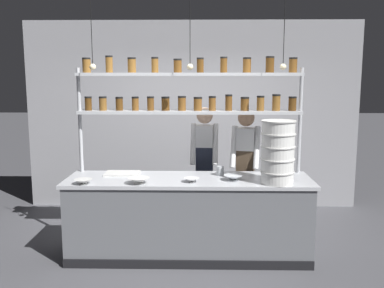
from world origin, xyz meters
The scene contains 15 objects.
ground_plane centered at (0.00, 0.00, 0.00)m, with size 40.00×40.00×0.00m, color #4C4C51.
back_wall centered at (0.00, 1.99, 1.46)m, with size 5.18×0.12×2.91m, color #939399.
prep_counter centered at (0.00, 0.00, 0.46)m, with size 2.78×0.76×0.92m.
spice_shelf_unit centered at (0.02, 0.33, 1.82)m, with size 2.66×0.28×2.30m.
chef_left centered at (0.19, 0.80, 0.96)m, with size 0.38×0.30×1.67m.
chef_center centered at (0.70, 0.61, 0.95)m, with size 0.40×0.33×1.65m.
container_stack centered at (0.96, -0.21, 1.26)m, with size 0.37×0.37×0.68m.
cutting_board centered at (-0.79, 0.18, 0.93)m, with size 0.40×0.26×0.02m.
prep_bowl_near_left centered at (0.04, -0.18, 0.94)m, with size 0.17×0.17×0.05m.
prep_bowl_center_front centered at (-1.12, -0.29, 0.95)m, with size 0.20×0.20×0.05m.
prep_bowl_center_back centered at (0.50, -0.09, 0.95)m, with size 0.22×0.22×0.06m.
prep_bowl_near_right centered at (-0.53, -0.26, 0.95)m, with size 0.24×0.24×0.07m.
serving_cup_front centered at (0.98, 0.08, 0.96)m, with size 0.08×0.08×0.08m.
serving_cup_by_board centered at (0.36, 0.15, 0.97)m, with size 0.09×0.09×0.11m.
pendant_light_row centered at (0.00, 0.00, 2.20)m, with size 2.15×0.07×0.73m.
Camera 1 is at (0.13, -4.72, 2.06)m, focal length 40.00 mm.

